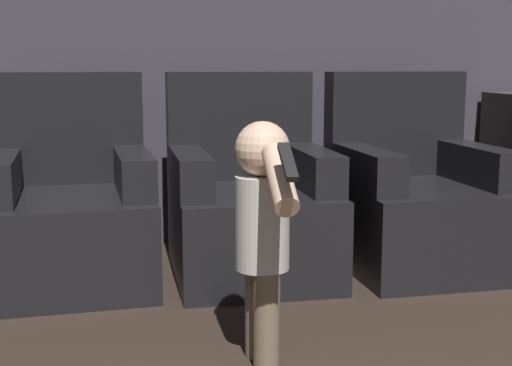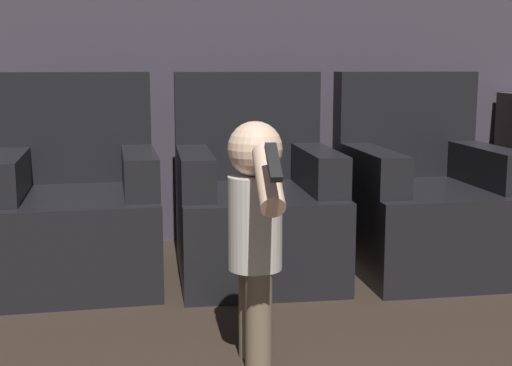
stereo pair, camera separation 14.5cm
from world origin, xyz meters
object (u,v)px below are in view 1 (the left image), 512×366
Objects in this scene: armchair_middle at (249,207)px; person_toddler at (263,223)px; armchair_right at (415,202)px; armchair_left at (70,213)px.

person_toddler is (-0.12, -1.13, 0.17)m from armchair_middle.
armchair_left is at bearing 176.35° from armchair_right.
armchair_middle is 1.17× the size of person_toddler.
armchair_middle is (0.90, 0.00, 0.00)m from armchair_left.
armchair_middle is at bearing -5.40° from armchair_left.
armchair_middle is 1.15m from person_toddler.
armchair_middle is 1.00× the size of armchair_right.
armchair_left is 1.79m from armchair_right.
person_toddler is (0.78, -1.13, 0.17)m from armchair_left.
armchair_middle is at bearing 176.34° from armchair_right.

